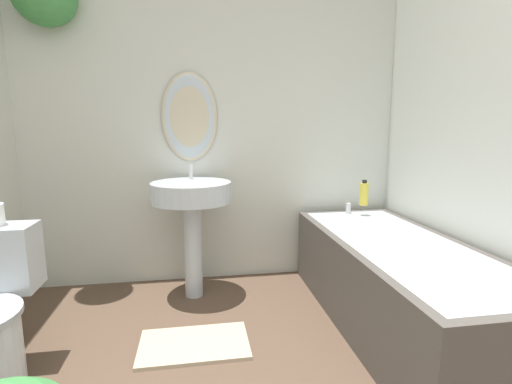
% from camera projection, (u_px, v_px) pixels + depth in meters
% --- Properties ---
extents(wall_back, '(2.82, 0.39, 2.40)m').
position_uv_depth(wall_back, '(197.00, 105.00, 2.65)').
color(wall_back, silver).
rests_on(wall_back, ground_plane).
extents(pedestal_sink, '(0.53, 0.53, 0.89)m').
position_uv_depth(pedestal_sink, '(192.00, 204.00, 2.45)').
color(pedestal_sink, silver).
rests_on(pedestal_sink, ground_plane).
extents(bathtub, '(0.71, 1.70, 0.58)m').
position_uv_depth(bathtub, '(399.00, 283.00, 2.12)').
color(bathtub, '#4C4742').
rests_on(bathtub, ground_plane).
extents(shampoo_bottle, '(0.06, 0.06, 0.19)m').
position_uv_depth(shampoo_bottle, '(364.00, 194.00, 2.71)').
color(shampoo_bottle, gold).
rests_on(shampoo_bottle, bathtub).
extents(bath_mat, '(0.57, 0.34, 0.02)m').
position_uv_depth(bath_mat, '(194.00, 344.00, 1.96)').
color(bath_mat, '#B7A88E').
rests_on(bath_mat, ground_plane).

